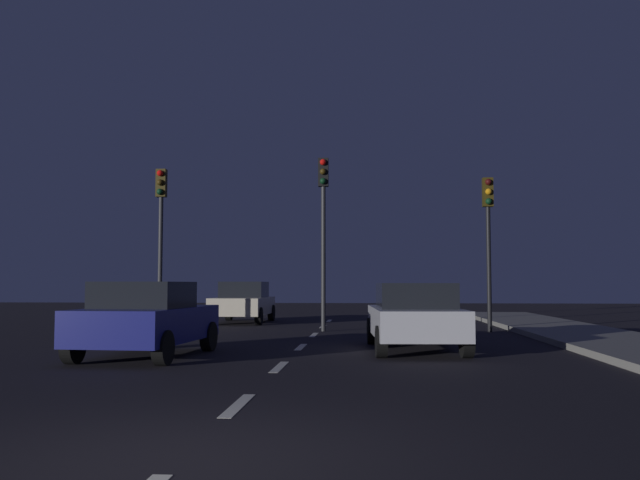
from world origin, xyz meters
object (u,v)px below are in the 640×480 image
object	(u,v)px
traffic_signal_center	(323,211)
car_oncoming_far	(243,302)
traffic_signal_right	(488,223)
car_stopped_ahead	(414,316)
car_adjacent_lane	(146,319)
traffic_signal_left	(161,217)

from	to	relation	value
traffic_signal_center	car_oncoming_far	distance (m)	6.42
traffic_signal_right	car_stopped_ahead	size ratio (longest dim) A/B	1.11
traffic_signal_right	car_adjacent_lane	bearing A→B (deg)	-136.78
traffic_signal_left	traffic_signal_right	xyz separation A→B (m)	(10.34, -0.00, -0.26)
car_stopped_ahead	car_adjacent_lane	size ratio (longest dim) A/B	1.09
car_adjacent_lane	car_oncoming_far	bearing A→B (deg)	91.46
traffic_signal_left	car_oncoming_far	distance (m)	5.67
car_stopped_ahead	traffic_signal_right	bearing A→B (deg)	65.57
traffic_signal_right	car_adjacent_lane	xyz separation A→B (m)	(-8.18, -7.69, -2.58)
traffic_signal_left	car_adjacent_lane	world-z (taller)	traffic_signal_left
traffic_signal_left	car_oncoming_far	xyz separation A→B (m)	(1.85, 4.56, -2.82)
car_stopped_ahead	traffic_signal_center	bearing A→B (deg)	112.28
traffic_signal_left	traffic_signal_center	bearing A→B (deg)	0.01
traffic_signal_right	car_stopped_ahead	xyz separation A→B (m)	(-2.69, -5.92, -2.59)
traffic_signal_center	traffic_signal_right	world-z (taller)	traffic_signal_center
car_stopped_ahead	car_oncoming_far	size ratio (longest dim) A/B	1.05
traffic_signal_right	car_oncoming_far	size ratio (longest dim) A/B	1.17
traffic_signal_center	car_oncoming_far	size ratio (longest dim) A/B	1.33
traffic_signal_center	car_oncoming_far	xyz separation A→B (m)	(-3.38, 4.55, -3.00)
car_oncoming_far	car_adjacent_lane	bearing A→B (deg)	-88.54
traffic_signal_left	car_adjacent_lane	bearing A→B (deg)	-74.31
car_stopped_ahead	car_oncoming_far	xyz separation A→B (m)	(-5.81, 10.48, 0.03)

